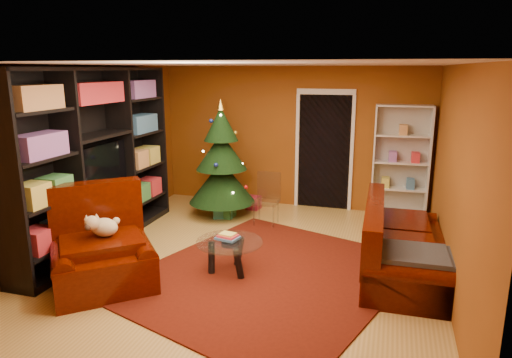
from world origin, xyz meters
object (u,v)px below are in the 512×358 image
(media_unit, at_px, (96,159))
(sofa, at_px, (405,239))
(gift_box_red, at_px, (253,203))
(christmas_tree, at_px, (222,160))
(gift_box_teal, at_px, (223,207))
(white_bookshelf, at_px, (401,162))
(coffee_table, at_px, (230,257))
(acrylic_chair, at_px, (266,202))
(dog, at_px, (104,227))
(rug, at_px, (268,275))
(gift_box_green, at_px, (226,210))
(armchair, at_px, (102,248))

(media_unit, distance_m, sofa, 4.38)
(gift_box_red, distance_m, sofa, 3.37)
(media_unit, height_order, gift_box_red, media_unit)
(christmas_tree, distance_m, gift_box_red, 1.11)
(gift_box_teal, height_order, white_bookshelf, white_bookshelf)
(white_bookshelf, bearing_deg, coffee_table, -126.42)
(acrylic_chair, bearing_deg, gift_box_teal, 166.36)
(sofa, xyz_separation_m, acrylic_chair, (-2.17, 1.29, -0.07))
(christmas_tree, relative_size, gift_box_red, 8.64)
(coffee_table, bearing_deg, dog, -152.91)
(gift_box_teal, distance_m, acrylic_chair, 0.90)
(rug, bearing_deg, gift_box_teal, 123.99)
(gift_box_green, xyz_separation_m, acrylic_chair, (0.78, -0.18, 0.26))
(christmas_tree, xyz_separation_m, gift_box_teal, (0.03, -0.06, -0.84))
(dog, xyz_separation_m, sofa, (3.45, 1.32, -0.25))
(christmas_tree, xyz_separation_m, dog, (-0.40, -2.87, -0.29))
(gift_box_teal, relative_size, armchair, 0.27)
(gift_box_red, bearing_deg, dog, -103.46)
(armchair, relative_size, dog, 3.06)
(armchair, bearing_deg, sofa, -19.11)
(armchair, distance_m, sofa, 3.72)
(gift_box_green, relative_size, coffee_table, 0.32)
(rug, relative_size, gift_box_teal, 10.33)
(gift_box_red, xyz_separation_m, acrylic_chair, (0.46, -0.78, 0.27))
(christmas_tree, bearing_deg, gift_box_teal, -64.78)
(armchair, xyz_separation_m, sofa, (3.45, 1.39, -0.02))
(media_unit, bearing_deg, rug, -8.22)
(christmas_tree, relative_size, coffee_table, 2.44)
(christmas_tree, distance_m, white_bookshelf, 3.09)
(gift_box_teal, xyz_separation_m, gift_box_red, (0.39, 0.58, -0.05))
(rug, bearing_deg, coffee_table, -174.40)
(media_unit, height_order, coffee_table, media_unit)
(christmas_tree, distance_m, gift_box_green, 0.87)
(christmas_tree, height_order, gift_box_red, christmas_tree)
(gift_box_teal, distance_m, coffee_table, 2.31)
(christmas_tree, xyz_separation_m, coffee_table, (0.94, -2.18, -0.78))
(christmas_tree, height_order, gift_box_teal, christmas_tree)
(sofa, height_order, acrylic_chair, sofa)
(media_unit, xyz_separation_m, white_bookshelf, (4.22, 2.60, -0.31))
(rug, distance_m, coffee_table, 0.54)
(gift_box_green, relative_size, sofa, 0.13)
(dog, bearing_deg, armchair, -135.00)
(media_unit, xyz_separation_m, gift_box_red, (1.66, 2.29, -1.16))
(gift_box_teal, bearing_deg, sofa, -26.22)
(coffee_table, bearing_deg, white_bookshelf, 55.84)
(armchair, relative_size, acrylic_chair, 1.56)
(gift_box_teal, xyz_separation_m, dog, (-0.42, -2.80, 0.55))
(gift_box_green, height_order, dog, dog)
(rug, xyz_separation_m, gift_box_green, (-1.33, 2.06, 0.13))
(gift_box_green, xyz_separation_m, dog, (-0.49, -2.79, 0.58))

